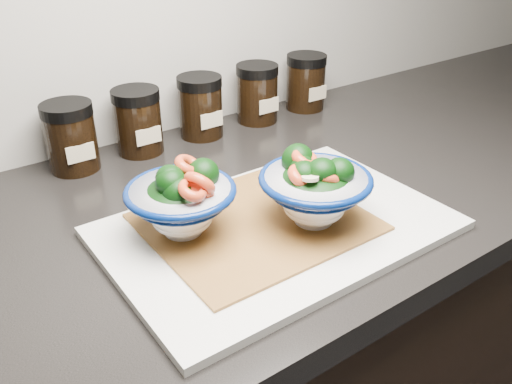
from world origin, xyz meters
TOP-DOWN VIEW (x-y plane):
  - countertop at (0.00, 1.45)m, footprint 3.50×0.60m
  - cutting_board at (-0.00, 1.35)m, footprint 0.45×0.30m
  - bamboo_mat at (-0.03, 1.36)m, footprint 0.28×0.24m
  - bowl_left at (-0.12, 1.40)m, footprint 0.14×0.14m
  - bowl_right at (0.04, 1.32)m, footprint 0.15×0.15m
  - spice_jar_a at (-0.16, 1.69)m, footprint 0.08×0.08m
  - spice_jar_b at (-0.04, 1.69)m, footprint 0.08×0.08m
  - spice_jar_c at (0.08, 1.69)m, footprint 0.08×0.08m
  - spice_jar_d at (0.21, 1.69)m, footprint 0.08×0.08m
  - spice_jar_e at (0.33, 1.69)m, footprint 0.08×0.08m

SIDE VIEW (x-z plane):
  - countertop at x=0.00m, z-range 0.86..0.90m
  - cutting_board at x=0.00m, z-range 0.90..0.91m
  - bamboo_mat at x=-0.03m, z-range 0.91..0.92m
  - spice_jar_a at x=-0.16m, z-range 0.90..1.01m
  - spice_jar_b at x=-0.04m, z-range 0.90..1.01m
  - spice_jar_c at x=0.08m, z-range 0.90..1.01m
  - spice_jar_d at x=0.21m, z-range 0.90..1.01m
  - spice_jar_e at x=0.33m, z-range 0.90..1.01m
  - bowl_left at x=-0.12m, z-range 0.91..1.02m
  - bowl_right at x=0.04m, z-range 0.91..1.01m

